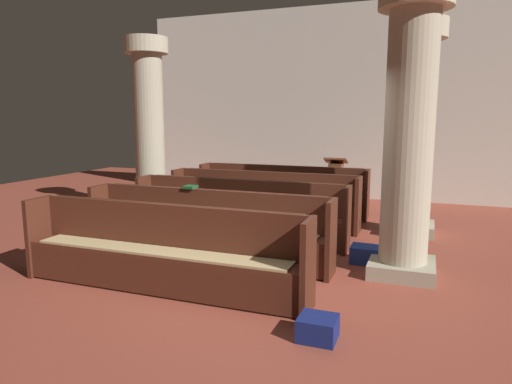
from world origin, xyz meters
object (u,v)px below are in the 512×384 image
(kneeler_box_blue, at_px, (366,255))
(kneeler_box_navy, at_px, (318,328))
(pillar_aisle_side, at_px, (415,126))
(hymn_book, at_px, (190,187))
(pillar_far_side, at_px, (149,124))
(lectern, at_px, (335,186))
(pillar_aisle_rear, at_px, (409,129))
(pew_row_0, at_px, (281,189))
(pew_row_4, at_px, (160,247))
(pew_row_1, at_px, (263,198))
(pew_row_3, at_px, (206,225))
(pew_row_2, at_px, (238,210))

(kneeler_box_blue, relative_size, kneeler_box_navy, 1.20)
(pillar_aisle_side, bearing_deg, hymn_book, -139.72)
(pillar_far_side, distance_m, lectern, 4.09)
(pillar_far_side, bearing_deg, pillar_aisle_rear, -22.53)
(pillar_aisle_rear, bearing_deg, pew_row_0, 130.01)
(lectern, bearing_deg, pew_row_4, -99.24)
(pew_row_0, relative_size, pew_row_1, 1.00)
(pew_row_3, bearing_deg, pillar_aisle_rear, 8.50)
(kneeler_box_navy, bearing_deg, pillar_far_side, 137.05)
(pew_row_4, xyz_separation_m, pillar_far_side, (-2.45, 3.54, 1.29))
(pew_row_0, distance_m, pew_row_4, 4.47)
(pew_row_3, distance_m, pillar_far_side, 3.68)
(hymn_book, bearing_deg, lectern, 73.83)
(pillar_far_side, bearing_deg, kneeler_box_blue, -21.23)
(lectern, bearing_deg, pillar_aisle_side, -48.35)
(pew_row_4, relative_size, pillar_far_side, 1.00)
(pew_row_2, xyz_separation_m, kneeler_box_blue, (2.02, -0.43, -0.39))
(pew_row_4, bearing_deg, kneeler_box_navy, -15.01)
(pillar_far_side, bearing_deg, lectern, 30.32)
(pew_row_0, height_order, kneeler_box_blue, pew_row_0)
(pew_row_1, distance_m, pillar_far_side, 2.77)
(pew_row_1, bearing_deg, pew_row_4, -90.00)
(pew_row_1, height_order, pillar_aisle_rear, pillar_aisle_rear)
(hymn_book, relative_size, kneeler_box_blue, 0.47)
(pew_row_4, relative_size, kneeler_box_blue, 8.67)
(pew_row_3, relative_size, hymn_book, 18.57)
(pew_row_0, xyz_separation_m, pillar_aisle_side, (2.50, -0.77, 1.29))
(pew_row_0, xyz_separation_m, hymn_book, (-0.32, -3.16, 0.47))
(pew_row_1, xyz_separation_m, kneeler_box_blue, (2.02, -1.54, -0.39))
(pillar_aisle_side, relative_size, kneeler_box_blue, 8.65)
(hymn_book, bearing_deg, kneeler_box_blue, 12.10)
(pew_row_0, height_order, pew_row_4, same)
(pillar_aisle_rear, distance_m, kneeler_box_blue, 1.77)
(pew_row_1, distance_m, pillar_aisle_rear, 3.37)
(kneeler_box_navy, bearing_deg, pew_row_4, 164.99)
(pew_row_2, bearing_deg, pew_row_0, 90.00)
(pew_row_1, bearing_deg, pew_row_3, -90.00)
(pew_row_2, height_order, pillar_aisle_side, pillar_aisle_side)
(pillar_aisle_side, bearing_deg, kneeler_box_blue, -104.10)
(kneeler_box_blue, bearing_deg, hymn_book, -167.90)
(pew_row_3, distance_m, kneeler_box_navy, 2.54)
(lectern, height_order, hymn_book, lectern)
(pew_row_2, height_order, pillar_aisle_rear, pillar_aisle_rear)
(pew_row_2, height_order, pillar_far_side, pillar_far_side)
(pew_row_3, xyz_separation_m, kneeler_box_blue, (2.02, 0.69, -0.39))
(pillar_far_side, relative_size, hymn_book, 18.52)
(pew_row_2, bearing_deg, kneeler_box_navy, -55.21)
(pillar_aisle_rear, height_order, kneeler_box_navy, pillar_aisle_rear)
(pew_row_0, distance_m, pillar_aisle_side, 2.91)
(pew_row_4, distance_m, hymn_book, 1.42)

